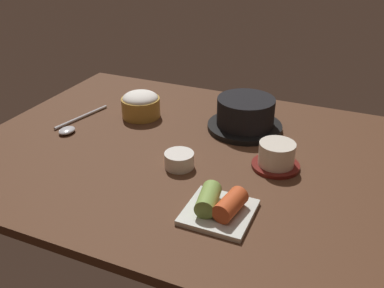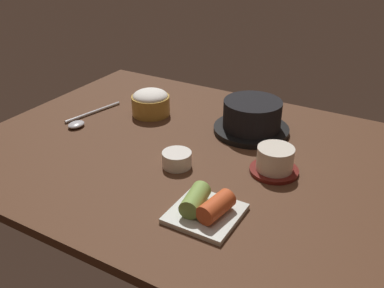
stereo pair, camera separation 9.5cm
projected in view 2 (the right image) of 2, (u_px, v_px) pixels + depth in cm
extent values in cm
cube|color=#4C2D1C|center=(189.00, 154.00, 99.51)|extent=(100.00, 76.00, 2.00)
cylinder|color=black|center=(251.00, 129.00, 106.92)|extent=(18.76, 18.76, 1.34)
cylinder|color=black|center=(252.00, 114.00, 104.96)|extent=(14.27, 14.27, 6.93)
cylinder|color=#D15619|center=(253.00, 102.00, 103.46)|extent=(12.56, 12.56, 0.60)
cylinder|color=#B78C38|center=(151.00, 105.00, 115.56)|extent=(10.24, 10.24, 5.15)
ellipsoid|color=white|center=(150.00, 96.00, 114.34)|extent=(9.42, 9.42, 3.58)
cylinder|color=maroon|center=(274.00, 170.00, 90.35)|extent=(10.32, 10.32, 0.80)
cylinder|color=silver|center=(275.00, 158.00, 88.98)|extent=(7.71, 7.71, 4.99)
cylinder|color=#C6D18C|center=(276.00, 149.00, 87.94)|extent=(6.55, 6.55, 0.40)
cylinder|color=white|center=(177.00, 159.00, 91.93)|extent=(6.38, 6.38, 3.34)
cylinder|color=#386B2D|center=(177.00, 154.00, 91.28)|extent=(5.23, 5.23, 0.50)
cube|color=silver|center=(205.00, 214.00, 77.15)|extent=(12.05, 12.05, 1.00)
cylinder|color=#7A9E47|center=(195.00, 200.00, 76.97)|extent=(4.81, 7.74, 3.66)
cylinder|color=#C64C23|center=(216.00, 207.00, 75.12)|extent=(4.73, 7.71, 3.66)
cylinder|color=#B7B7BC|center=(93.00, 112.00, 116.89)|extent=(4.65, 17.41, 0.80)
ellipsoid|color=#B7B7BC|center=(76.00, 124.00, 109.32)|extent=(3.60, 4.68, 1.26)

